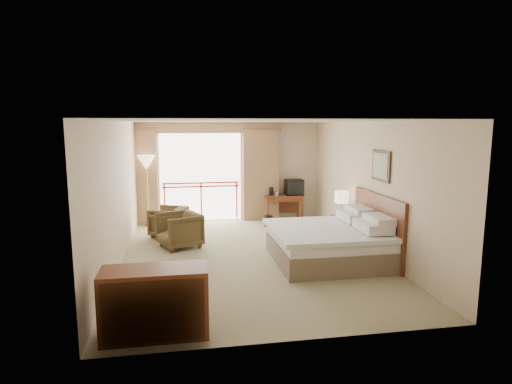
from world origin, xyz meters
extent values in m
plane|color=gray|center=(0.00, 0.00, 0.00)|extent=(7.00, 7.00, 0.00)
plane|color=white|center=(0.00, 0.00, 2.70)|extent=(7.00, 7.00, 0.00)
plane|color=beige|center=(0.00, 3.50, 1.35)|extent=(5.00, 0.00, 5.00)
plane|color=beige|center=(0.00, -3.50, 1.35)|extent=(5.00, 0.00, 5.00)
plane|color=beige|center=(-2.50, 0.00, 1.35)|extent=(0.00, 7.00, 7.00)
plane|color=beige|center=(2.50, 0.00, 1.35)|extent=(0.00, 7.00, 7.00)
plane|color=white|center=(-0.80, 3.48, 1.20)|extent=(2.40, 0.00, 2.40)
cube|color=red|center=(-0.80, 3.46, 0.95)|extent=(2.09, 0.03, 0.04)
cube|color=red|center=(-0.80, 3.46, 1.05)|extent=(2.09, 0.03, 0.04)
cube|color=red|center=(-1.79, 3.46, 0.55)|extent=(0.04, 0.03, 1.00)
cube|color=red|center=(-0.80, 3.46, 0.55)|extent=(0.04, 0.03, 1.00)
cube|color=red|center=(0.19, 3.46, 0.55)|extent=(0.04, 0.03, 1.00)
cube|color=#8D6344|center=(-2.45, 3.35, 1.25)|extent=(1.00, 0.26, 2.50)
cube|color=#8D6344|center=(0.85, 3.35, 1.25)|extent=(1.00, 0.26, 2.50)
cube|color=#8D6344|center=(-0.80, 3.38, 2.55)|extent=(4.40, 0.22, 0.28)
cube|color=silver|center=(1.30, 3.47, 2.35)|extent=(0.50, 0.04, 0.50)
cube|color=brown|center=(1.45, -0.60, 0.20)|extent=(2.05, 2.00, 0.40)
cube|color=white|center=(1.45, -0.60, 0.50)|extent=(2.01, 1.96, 0.22)
cube|color=white|center=(1.40, -0.60, 0.63)|extent=(2.09, 2.06, 0.08)
cube|color=white|center=(2.15, -1.05, 0.78)|extent=(0.50, 0.75, 0.18)
cube|color=white|center=(2.15, -0.15, 0.78)|extent=(0.50, 0.75, 0.18)
cube|color=white|center=(2.28, -1.05, 0.90)|extent=(0.40, 0.70, 0.14)
cube|color=white|center=(2.28, -0.15, 0.90)|extent=(0.40, 0.70, 0.14)
cube|color=#592512|center=(2.46, -0.60, 0.65)|extent=(0.06, 2.10, 1.30)
cube|color=#321D0F|center=(2.48, -0.60, 1.85)|extent=(0.03, 0.72, 0.60)
cube|color=silver|center=(2.46, -0.60, 1.85)|extent=(0.01, 0.60, 0.48)
cube|color=#592512|center=(2.22, 0.69, 0.29)|extent=(0.45, 0.52, 0.58)
cylinder|color=tan|center=(2.22, 0.74, 0.62)|extent=(0.13, 0.13, 0.04)
cylinder|color=tan|center=(2.22, 0.74, 0.79)|extent=(0.03, 0.03, 0.33)
cylinder|color=#FFE5B2|center=(2.22, 0.74, 1.03)|extent=(0.31, 0.31, 0.26)
cube|color=black|center=(2.17, 0.54, 0.63)|extent=(0.22, 0.19, 0.09)
cube|color=#592512|center=(1.46, 3.17, 0.67)|extent=(1.06, 0.51, 0.04)
cube|color=#592512|center=(0.98, 2.95, 0.33)|extent=(0.05, 0.05, 0.65)
cube|color=#592512|center=(1.95, 2.95, 0.33)|extent=(0.05, 0.05, 0.65)
cube|color=#592512|center=(0.98, 3.39, 0.33)|extent=(0.05, 0.05, 0.65)
cube|color=#592512|center=(1.95, 3.39, 0.33)|extent=(0.05, 0.05, 0.65)
cube|color=#592512|center=(1.46, 3.39, 0.40)|extent=(0.97, 0.03, 0.49)
cube|color=#592512|center=(1.46, 2.94, 0.60)|extent=(0.97, 0.03, 0.11)
cube|color=black|center=(1.76, 3.17, 0.91)|extent=(0.49, 0.38, 0.44)
cube|color=black|center=(1.76, 2.98, 0.91)|extent=(0.44, 0.02, 0.35)
cylinder|color=black|center=(1.11, 3.17, 0.81)|extent=(0.13, 0.13, 0.24)
cylinder|color=white|center=(1.26, 3.12, 0.74)|extent=(0.08, 0.08, 0.10)
cylinder|color=black|center=(0.89, 2.44, 0.14)|extent=(0.27, 0.27, 0.28)
imported|color=#42341B|center=(-1.66, 1.90, 0.00)|extent=(1.01, 1.00, 0.70)
imported|color=#42341B|center=(-1.39, 0.90, 0.00)|extent=(1.08, 1.06, 0.76)
cylinder|color=#321D0F|center=(-1.81, 1.65, 0.58)|extent=(0.55, 0.55, 0.04)
cylinder|color=#321D0F|center=(-1.81, 1.65, 0.29)|extent=(0.07, 0.07, 0.55)
cylinder|color=#321D0F|center=(-1.81, 1.65, 0.02)|extent=(0.39, 0.39, 0.03)
imported|color=white|center=(-1.81, 1.65, 0.60)|extent=(0.18, 0.22, 0.02)
cylinder|color=tan|center=(-2.20, 3.04, 0.02)|extent=(0.30, 0.30, 0.03)
cylinder|color=tan|center=(-2.20, 3.04, 0.81)|extent=(0.03, 0.03, 1.62)
cone|color=#FFE5B2|center=(-2.20, 3.04, 1.67)|extent=(0.47, 0.47, 0.38)
cube|color=#592512|center=(-1.68, -3.05, 0.44)|extent=(1.31, 0.55, 0.87)
cube|color=#321D0F|center=(-1.68, -3.33, 0.44)|extent=(1.20, 0.02, 0.76)
camera|label=1|loc=(-1.30, -8.26, 2.63)|focal=30.00mm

